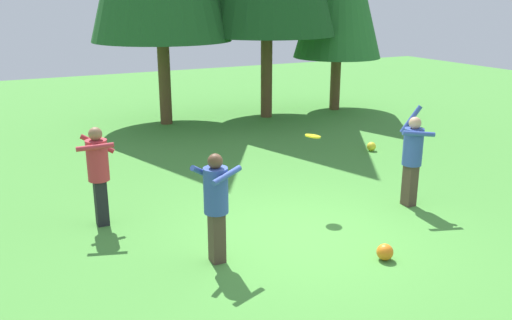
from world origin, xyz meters
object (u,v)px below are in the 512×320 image
object	(u,v)px
frisbee	(313,136)
ball_yellow	(371,146)
person_bystander	(216,199)
ball_orange	(385,252)
person_thrower	(412,154)
person_catcher	(98,168)

from	to	relation	value
frisbee	ball_yellow	distance (m)	4.32
person_bystander	frisbee	xyz separation A→B (m)	(2.27, 1.12, 0.38)
frisbee	ball_orange	size ratio (longest dim) A/B	1.17
person_thrower	ball_orange	bearing A→B (deg)	62.12
person_thrower	person_bystander	xyz separation A→B (m)	(-3.92, -0.46, -0.03)
ball_yellow	person_bystander	bearing A→B (deg)	-146.99
person_thrower	person_bystander	world-z (taller)	person_thrower
frisbee	ball_orange	world-z (taller)	frisbee
person_thrower	ball_orange	xyz separation A→B (m)	(-1.77, -1.49, -0.84)
person_bystander	ball_yellow	xyz separation A→B (m)	(5.58, 3.62, -0.83)
person_bystander	frisbee	bearing A→B (deg)	0.00
person_thrower	person_bystander	size ratio (longest dim) A/B	1.13
person_catcher	ball_orange	xyz separation A→B (m)	(3.33, -3.08, -0.85)
person_thrower	frisbee	bearing A→B (deg)	-0.00
frisbee	ball_yellow	size ratio (longest dim) A/B	1.28
frisbee	ball_yellow	bearing A→B (deg)	37.06
frisbee	ball_orange	distance (m)	2.47
person_bystander	person_thrower	bearing A→B (deg)	-19.68
person_thrower	ball_yellow	xyz separation A→B (m)	(1.66, 3.17, -0.85)
person_bystander	frisbee	size ratio (longest dim) A/B	5.68
person_catcher	person_bystander	distance (m)	2.36
ball_orange	ball_yellow	xyz separation A→B (m)	(3.43, 4.66, -0.01)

